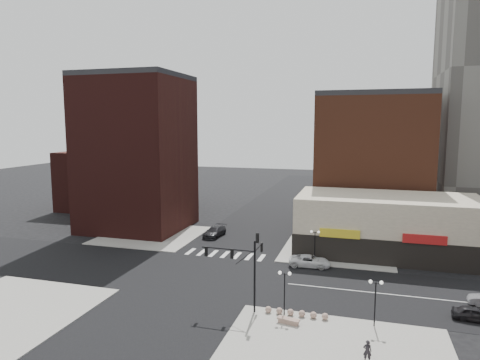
% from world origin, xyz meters
% --- Properties ---
extents(ground, '(240.00, 240.00, 0.00)m').
position_xyz_m(ground, '(0.00, 0.00, 0.00)').
color(ground, black).
rests_on(ground, ground).
extents(road_ew, '(200.00, 14.00, 0.02)m').
position_xyz_m(road_ew, '(0.00, 0.00, 0.01)').
color(road_ew, black).
rests_on(road_ew, ground).
extents(road_ns, '(14.00, 200.00, 0.02)m').
position_xyz_m(road_ns, '(0.00, 0.00, 0.01)').
color(road_ns, black).
rests_on(road_ns, ground).
extents(sidewalk_nw, '(15.00, 15.00, 0.12)m').
position_xyz_m(sidewalk_nw, '(-14.50, 14.50, 0.06)').
color(sidewalk_nw, gray).
rests_on(sidewalk_nw, ground).
extents(sidewalk_ne, '(15.00, 15.00, 0.12)m').
position_xyz_m(sidewalk_ne, '(14.50, 14.50, 0.06)').
color(sidewalk_ne, gray).
rests_on(sidewalk_ne, ground).
extents(sidewalk_se, '(18.00, 14.00, 0.12)m').
position_xyz_m(sidewalk_se, '(16.00, -14.00, 0.06)').
color(sidewalk_se, gray).
rests_on(sidewalk_se, ground).
extents(sidewalk_sw, '(15.00, 15.00, 0.12)m').
position_xyz_m(sidewalk_sw, '(-14.50, -14.50, 0.06)').
color(sidewalk_sw, gray).
rests_on(sidewalk_sw, ground).
extents(building_nw, '(16.00, 15.00, 25.00)m').
position_xyz_m(building_nw, '(-19.00, 18.50, 12.50)').
color(building_nw, '#371411').
rests_on(building_nw, ground).
extents(building_nw_low, '(20.00, 18.00, 12.00)m').
position_xyz_m(building_nw_low, '(-32.00, 34.00, 6.00)').
color(building_nw_low, '#371411').
rests_on(building_nw_low, ground).
extents(building_ne_midrise, '(18.00, 15.00, 22.00)m').
position_xyz_m(building_ne_midrise, '(19.00, 29.50, 11.00)').
color(building_ne_midrise, brown).
rests_on(building_ne_midrise, ground).
extents(building_ne_row, '(24.20, 12.20, 8.00)m').
position_xyz_m(building_ne_row, '(21.00, 15.00, 3.30)').
color(building_ne_row, beige).
rests_on(building_ne_row, ground).
extents(traffic_signal, '(5.59, 3.09, 7.77)m').
position_xyz_m(traffic_signal, '(7.24, -7.83, 4.96)').
color(traffic_signal, black).
rests_on(traffic_signal, ground).
extents(street_lamp_se_a, '(1.22, 0.32, 4.16)m').
position_xyz_m(street_lamp_se_a, '(11.00, -8.00, 3.29)').
color(street_lamp_se_a, black).
rests_on(street_lamp_se_a, sidewalk_se).
extents(street_lamp_se_b, '(1.22, 0.32, 4.16)m').
position_xyz_m(street_lamp_se_b, '(19.00, -8.00, 3.29)').
color(street_lamp_se_b, black).
rests_on(street_lamp_se_b, sidewalk_se).
extents(street_lamp_ne, '(1.22, 0.32, 4.16)m').
position_xyz_m(street_lamp_ne, '(12.00, 8.00, 3.29)').
color(street_lamp_ne, black).
rests_on(street_lamp_ne, sidewalk_ne).
extents(bollard_row, '(5.85, 0.60, 0.60)m').
position_xyz_m(bollard_row, '(12.12, -8.00, 0.42)').
color(bollard_row, gray).
rests_on(bollard_row, sidewalk_se).
extents(white_suv, '(5.27, 2.63, 1.43)m').
position_xyz_m(white_suv, '(11.59, 6.50, 0.72)').
color(white_suv, white).
rests_on(white_suv, ground).
extents(dark_sedan_east, '(3.90, 1.85, 1.29)m').
position_xyz_m(dark_sedan_east, '(27.76, -4.16, 0.64)').
color(dark_sedan_east, black).
rests_on(dark_sedan_east, ground).
extents(dark_sedan_north, '(2.71, 5.61, 1.58)m').
position_xyz_m(dark_sedan_north, '(-4.62, 16.65, 0.79)').
color(dark_sedan_north, black).
rests_on(dark_sedan_north, ground).
extents(pedestrian, '(0.65, 0.45, 1.72)m').
position_xyz_m(pedestrian, '(18.36, -14.16, 0.98)').
color(pedestrian, black).
rests_on(pedestrian, sidewalk_se).
extents(stone_bench, '(2.09, 1.00, 0.47)m').
position_xyz_m(stone_bench, '(11.69, -9.67, 0.37)').
color(stone_bench, gray).
rests_on(stone_bench, sidewalk_se).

